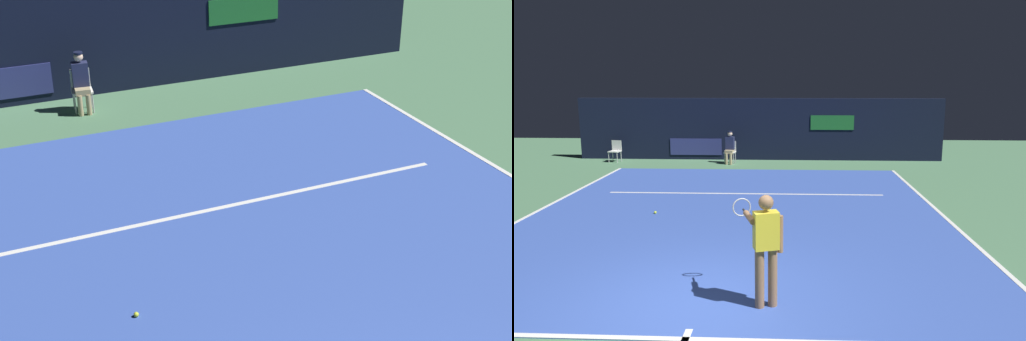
{
  "view_description": "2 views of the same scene",
  "coord_description": "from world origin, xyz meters",
  "views": [
    {
      "loc": [
        -3.78,
        -2.72,
        5.89
      ],
      "look_at": [
        0.27,
        6.35,
        1.0
      ],
      "focal_mm": 51.4,
      "sensor_mm": 36.0,
      "label": 1
    },
    {
      "loc": [
        1.36,
        -6.59,
        3.35
      ],
      "look_at": [
        0.78,
        6.5,
        0.85
      ],
      "focal_mm": 33.35,
      "sensor_mm": 36.0,
      "label": 2
    }
  ],
  "objects": [
    {
      "name": "tennis_player",
      "position": [
        1.0,
        0.05,
        0.99
      ],
      "size": [
        0.83,
        0.92,
        1.73
      ],
      "color": "#8C6647",
      "rests_on": "ground"
    },
    {
      "name": "line_baseline",
      "position": [
        0.0,
        -0.95,
        0.01
      ],
      "size": [
        10.47,
        0.1,
        0.01
      ],
      "primitive_type": "cube",
      "color": "white",
      "rests_on": "court_surface"
    },
    {
      "name": "line_centre_mark",
      "position": [
        0.0,
        -0.85,
        0.01
      ],
      "size": [
        0.1,
        0.3,
        0.01
      ],
      "primitive_type": "cube",
      "color": "white",
      "rests_on": "court_surface"
    },
    {
      "name": "line_service",
      "position": [
        0.0,
        7.15,
        0.01
      ],
      "size": [
        8.17,
        0.1,
        0.01
      ],
      "primitive_type": "cube",
      "color": "white",
      "rests_on": "court_surface"
    },
    {
      "name": "line_sideline_right",
      "position": [
        -5.19,
        5.04,
        0.01
      ],
      "size": [
        0.1,
        12.07,
        0.01
      ],
      "primitive_type": "cube",
      "color": "white",
      "rests_on": "court_surface"
    },
    {
      "name": "ground_plane",
      "position": [
        0.0,
        5.04,
        0.0
      ],
      "size": [
        31.02,
        31.02,
        0.0
      ],
      "primitive_type": "plane",
      "color": "#4C7A56"
    },
    {
      "name": "line_sideline_left",
      "position": [
        5.19,
        5.04,
        0.01
      ],
      "size": [
        0.1,
        12.07,
        0.01
      ],
      "primitive_type": "cube",
      "color": "white",
      "rests_on": "court_surface"
    },
    {
      "name": "court_surface",
      "position": [
        0.0,
        5.04,
        0.01
      ],
      "size": [
        10.47,
        12.07,
        0.01
      ],
      "primitive_type": "cube",
      "color": "#3856B2",
      "rests_on": "ground"
    },
    {
      "name": "back_wall",
      "position": [
        -0.0,
        13.49,
        1.3
      ],
      "size": [
        15.38,
        0.33,
        2.6
      ],
      "color": "black",
      "rests_on": "ground"
    },
    {
      "name": "courtside_chair_near",
      "position": [
        -5.93,
        12.64,
        0.5
      ],
      "size": [
        0.49,
        0.47,
        0.88
      ],
      "color": "white",
      "rests_on": "ground"
    },
    {
      "name": "line_judge_on_chair",
      "position": [
        -1.12,
        12.42,
        0.69
      ],
      "size": [
        0.48,
        0.56,
        1.32
      ],
      "color": "white",
      "rests_on": "ground"
    },
    {
      "name": "tennis_ball",
      "position": [
        -2.07,
        4.91,
        0.05
      ],
      "size": [
        0.07,
        0.07,
        0.07
      ],
      "primitive_type": "sphere",
      "color": "#CCE033",
      "rests_on": "court_surface"
    }
  ]
}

